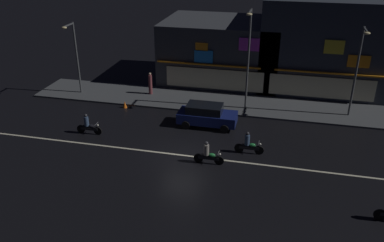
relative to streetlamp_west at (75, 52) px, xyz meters
name	(u,v)px	position (x,y,z in m)	size (l,w,h in m)	color
ground_plane	(182,155)	(11.43, -8.26, -3.85)	(140.00, 140.00, 0.00)	black
lane_divider_stripe	(182,155)	(11.43, -8.26, -3.84)	(28.74, 0.16, 0.01)	beige
sidewalk_far	(209,102)	(11.43, 0.85, -3.78)	(30.25, 4.53, 0.14)	#424447
storefront_left_block	(222,50)	(11.43, 7.20, -1.02)	(10.81, 8.33, 5.67)	#383A3F
storefront_center_block	(323,42)	(20.50, 7.62, 0.22)	(10.65, 9.16, 8.14)	#2D333D
streetlamp_west	(75,52)	(0.00, 0.00, 0.00)	(0.44, 1.64, 6.18)	#47494C
streetlamp_mid	(248,53)	(14.58, -0.12, 0.88)	(0.44, 1.64, 7.87)	#47494C
streetlamp_east	(358,65)	(22.55, 0.31, 0.36)	(0.44, 1.64, 6.86)	#47494C
pedestrian_on_sidewalk	(150,84)	(6.13, 1.28, -2.80)	(0.33, 0.33, 1.94)	brown
parked_car_near_kerb	(207,115)	(12.12, -3.61, -2.98)	(4.30, 1.98, 1.67)	navy
motorcycle_lead	(248,145)	(15.56, -7.00, -3.21)	(1.90, 0.60, 1.52)	black
motorcycle_following	(88,126)	(4.23, -6.81, -3.21)	(1.90, 0.60, 1.52)	black
motorcycle_trailing_far	(208,154)	(13.27, -8.85, -3.21)	(1.90, 0.60, 1.52)	black
traffic_cone	(125,105)	(4.96, -1.83, -3.57)	(0.36, 0.36, 0.55)	orange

